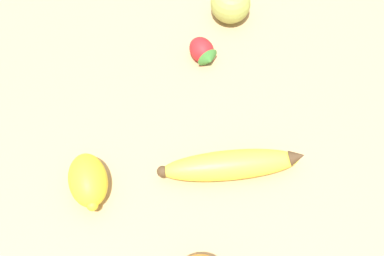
{
  "coord_description": "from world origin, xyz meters",
  "views": [
    {
      "loc": [
        -0.22,
        -0.34,
        0.74
      ],
      "look_at": [
        0.02,
        -0.04,
        0.03
      ],
      "focal_mm": 50.0,
      "sensor_mm": 36.0,
      "label": 1
    }
  ],
  "objects_px": {
    "lemon": "(88,181)",
    "banana": "(232,165)",
    "strawberry": "(203,52)",
    "pear": "(231,2)"
  },
  "relations": [
    {
      "from": "strawberry",
      "to": "lemon",
      "type": "relative_size",
      "value": 0.58
    },
    {
      "from": "banana",
      "to": "pear",
      "type": "bearing_deg",
      "value": 82.62
    },
    {
      "from": "banana",
      "to": "lemon",
      "type": "xyz_separation_m",
      "value": [
        -0.18,
        0.11,
        0.01
      ]
    },
    {
      "from": "banana",
      "to": "lemon",
      "type": "distance_m",
      "value": 0.21
    },
    {
      "from": "banana",
      "to": "strawberry",
      "type": "relative_size",
      "value": 3.54
    },
    {
      "from": "lemon",
      "to": "banana",
      "type": "bearing_deg",
      "value": -30.34
    },
    {
      "from": "strawberry",
      "to": "lemon",
      "type": "xyz_separation_m",
      "value": [
        -0.28,
        -0.08,
        0.01
      ]
    },
    {
      "from": "banana",
      "to": "strawberry",
      "type": "bearing_deg",
      "value": 95.09
    },
    {
      "from": "pear",
      "to": "lemon",
      "type": "xyz_separation_m",
      "value": [
        -0.37,
        -0.12,
        -0.01
      ]
    },
    {
      "from": "banana",
      "to": "pear",
      "type": "relative_size",
      "value": 2.31
    }
  ]
}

